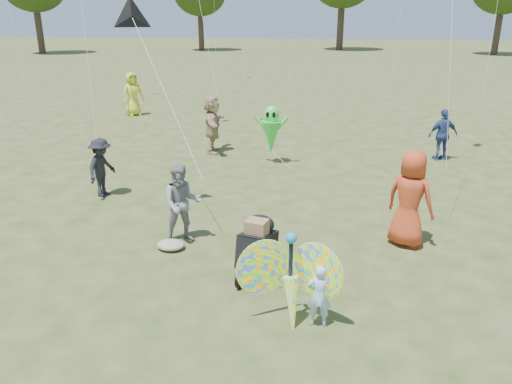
# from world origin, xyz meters

# --- Properties ---
(ground) EXTENTS (160.00, 160.00, 0.00)m
(ground) POSITION_xyz_m (0.00, 0.00, 0.00)
(ground) COLOR #51592B
(ground) RESTS_ON ground
(child_girl) EXTENTS (0.36, 0.24, 0.96)m
(child_girl) POSITION_xyz_m (1.06, -0.96, 0.48)
(child_girl) COLOR #A9C4EF
(child_girl) RESTS_ON ground
(adult_man) EXTENTS (0.93, 0.83, 1.59)m
(adult_man) POSITION_xyz_m (-1.64, 1.49, 0.79)
(adult_man) COLOR gray
(adult_man) RESTS_ON ground
(grey_bag) EXTENTS (0.53, 0.44, 0.17)m
(grey_bag) POSITION_xyz_m (-1.79, 1.10, 0.09)
(grey_bag) COLOR gray
(grey_bag) RESTS_ON ground
(crowd_a) EXTENTS (1.10, 1.00, 1.88)m
(crowd_a) POSITION_xyz_m (2.68, 1.98, 0.94)
(crowd_a) COLOR #B63D1D
(crowd_a) RESTS_ON ground
(crowd_b) EXTENTS (0.69, 1.01, 1.45)m
(crowd_b) POSITION_xyz_m (-4.31, 3.72, 0.72)
(crowd_b) COLOR black
(crowd_b) RESTS_ON ground
(crowd_c) EXTENTS (0.98, 0.64, 1.56)m
(crowd_c) POSITION_xyz_m (4.53, 8.21, 0.78)
(crowd_c) COLOR navy
(crowd_c) RESTS_ON ground
(crowd_d) EXTENTS (0.69, 1.75, 1.84)m
(crowd_d) POSITION_xyz_m (-2.55, 8.09, 0.92)
(crowd_d) COLOR tan
(crowd_d) RESTS_ON ground
(crowd_g) EXTENTS (1.07, 1.04, 1.85)m
(crowd_g) POSITION_xyz_m (-7.35, 13.54, 0.93)
(crowd_g) COLOR #C7D732
(crowd_g) RESTS_ON ground
(jogging_stroller) EXTENTS (0.66, 1.11, 1.09)m
(jogging_stroller) POSITION_xyz_m (0.00, 0.29, 0.61)
(jogging_stroller) COLOR black
(jogging_stroller) RESTS_ON ground
(butterfly_kite) EXTENTS (1.74, 0.75, 1.61)m
(butterfly_kite) POSITION_xyz_m (0.66, -0.94, 0.68)
(butterfly_kite) COLOR #E6245C
(butterfly_kite) RESTS_ON ground
(delta_kite_rig) EXTENTS (2.09, 1.54, 3.32)m
(delta_kite_rig) POSITION_xyz_m (-2.85, 2.79, 4.15)
(delta_kite_rig) COLOR black
(delta_kite_rig) RESTS_ON ground
(alien_kite) EXTENTS (1.12, 0.69, 1.74)m
(alien_kite) POSITION_xyz_m (-0.56, 7.07, 0.97)
(alien_kite) COLOR #34E042
(alien_kite) RESTS_ON ground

